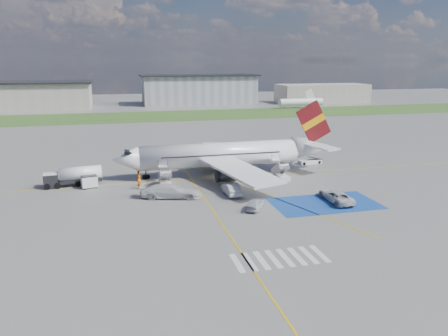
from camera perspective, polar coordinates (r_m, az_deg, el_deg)
The scene contains 23 objects.
ground at distance 59.25m, azimuth 2.58°, elevation -4.21°, with size 400.00×400.00×0.00m, color #60605E.
grass_strip at distance 150.93m, azimuth -7.87°, elevation 6.75°, with size 400.00×30.00×0.01m, color #2D4C1E.
taxiway_line_main at distance 70.35m, azimuth -0.22°, elevation -1.27°, with size 120.00×0.20×0.01m, color gold.
taxiway_line_cross at distance 48.93m, azimuth 0.30°, elevation -8.18°, with size 0.20×60.00×0.01m, color gold.
taxiway_line_diag at distance 70.35m, azimuth -0.22°, elevation -1.27°, with size 0.20×60.00×0.01m, color gold.
staging_box at distance 59.34m, azimuth 13.03°, elevation -4.53°, with size 14.00×8.00×0.01m, color navy.
crosswalk at distance 42.87m, azimuth 7.26°, elevation -11.62°, with size 9.00×4.00×0.01m.
terminal_west at distance 188.41m, azimuth -26.24°, elevation 8.40°, with size 60.00×22.00×10.00m, color #A29B8C.
terminal_centre at distance 192.77m, azimuth -3.29°, elevation 10.17°, with size 48.00×18.00×12.00m, color gray.
terminal_east at distance 204.05m, azimuth 12.67°, elevation 9.50°, with size 40.00×16.00×8.00m, color #A29B8C.
airliner at distance 71.80m, azimuth 0.56°, elevation 1.83°, with size 36.81×32.95×11.92m.
airstairs_fwd at distance 65.44m, azimuth -7.62°, elevation -1.99°, with size 1.90×5.20×3.60m.
airstairs_aft at distance 69.84m, azimuth 7.62°, elevation -0.98°, with size 1.90×5.20×3.60m.
fuel_tanker at distance 69.48m, azimuth -19.07°, elevation -1.23°, with size 8.50×3.18×2.84m.
gpu_cart at distance 67.55m, azimuth -17.17°, elevation -1.80°, with size 2.52×1.92×1.88m.
belt_loader at distance 81.37m, azimuth 11.18°, elevation 0.80°, with size 4.69×2.13×1.37m.
car_silver_a at distance 55.62m, azimuth 4.11°, elevation -4.69°, with size 1.67×4.16×1.42m, color silver.
car_silver_b at distance 61.43m, azimuth 0.97°, elevation -2.71°, with size 1.79×5.13×1.69m, color silver.
van_white_a at distance 60.42m, azimuth 14.43°, elevation -3.31°, with size 2.41×5.23×1.96m, color silver.
van_white_b at distance 60.30m, azimuth -6.98°, elevation -2.75°, with size 2.55×6.28×2.46m, color silver.
crew_fwd at distance 65.23m, azimuth -10.99°, elevation -1.86°, with size 0.71×0.46×1.94m, color orange.
crew_nose at distance 69.24m, azimuth -11.12°, elevation -1.06°, with size 0.82×0.64×1.70m, color orange.
crew_aft at distance 65.93m, azimuth 4.93°, elevation -1.63°, with size 0.95×0.39×1.62m, color orange.
Camera 1 is at (-16.31, -53.91, 18.38)m, focal length 35.00 mm.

